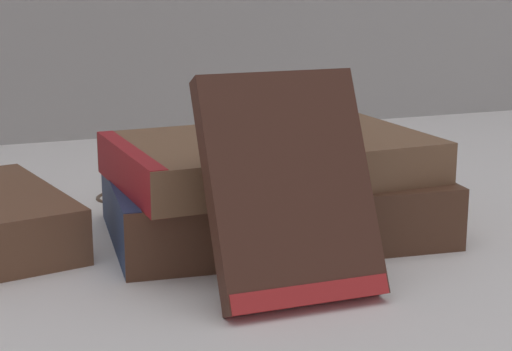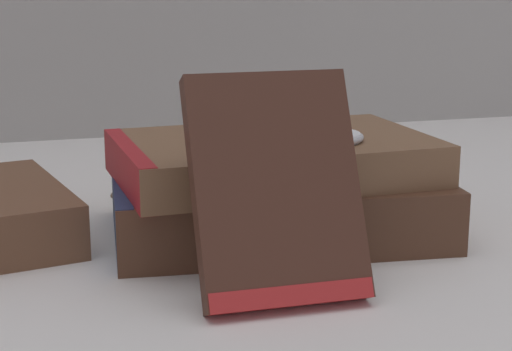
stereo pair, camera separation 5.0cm
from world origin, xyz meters
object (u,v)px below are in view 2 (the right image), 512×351
object	(u,v)px
book_flat_top	(267,158)
pocket_watch	(328,137)
reading_glasses	(166,192)
book_leaning_front	(277,197)
book_flat_bottom	(269,205)

from	to	relation	value
book_flat_top	pocket_watch	distance (m)	0.05
book_flat_top	pocket_watch	bearing A→B (deg)	-31.20
reading_glasses	book_leaning_front	bearing A→B (deg)	-76.68
book_flat_top	pocket_watch	xyz separation A→B (m)	(0.04, -0.02, 0.02)
book_flat_bottom	book_flat_top	world-z (taller)	book_flat_top
book_flat_bottom	book_leaning_front	size ratio (longest dim) A/B	1.88
book_leaning_front	reading_glasses	bearing A→B (deg)	95.36
book_leaning_front	book_flat_top	bearing A→B (deg)	76.73
book_flat_bottom	book_flat_top	distance (m)	0.04
book_flat_bottom	reading_glasses	distance (m)	0.15
book_flat_bottom	pocket_watch	world-z (taller)	pocket_watch
pocket_watch	reading_glasses	distance (m)	0.20
book_flat_bottom	reading_glasses	world-z (taller)	book_flat_bottom
book_flat_top	book_leaning_front	bearing A→B (deg)	-106.10
book_flat_top	reading_glasses	bearing A→B (deg)	106.52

